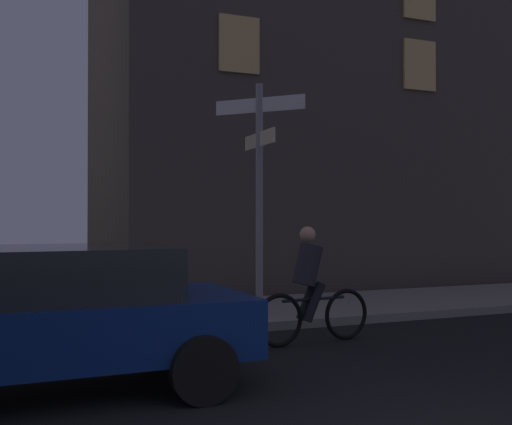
{
  "coord_description": "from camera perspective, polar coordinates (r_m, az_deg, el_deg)",
  "views": [
    {
      "loc": [
        -2.6,
        -2.36,
        1.72
      ],
      "look_at": [
        1.16,
        7.08,
        1.82
      ],
      "focal_mm": 41.8,
      "sensor_mm": 36.0,
      "label": 1
    }
  ],
  "objects": [
    {
      "name": "car_near_left",
      "position": [
        6.27,
        -18.49,
        -9.28
      ],
      "size": [
        3.98,
        2.05,
        1.44
      ],
      "color": "navy",
      "rests_on": "ground_plane"
    },
    {
      "name": "sidewalk_kerb",
      "position": [
        10.28,
        -6.88,
        -9.81
      ],
      "size": [
        40.0,
        2.91,
        0.14
      ],
      "primitive_type": "cube",
      "color": "gray",
      "rests_on": "ground_plane"
    },
    {
      "name": "building_right_block",
      "position": [
        18.56,
        8.03,
        14.62
      ],
      "size": [
        13.79,
        7.62,
        13.18
      ],
      "color": "#4C443D",
      "rests_on": "ground_plane"
    },
    {
      "name": "signpost",
      "position": [
        9.87,
        0.32,
        3.38
      ],
      "size": [
        1.15,
        1.26,
        3.81
      ],
      "color": "gray",
      "rests_on": "sidewalk_kerb"
    },
    {
      "name": "cyclist",
      "position": [
        8.27,
        5.25,
        -7.32
      ],
      "size": [
        1.82,
        0.37,
        1.61
      ],
      "color": "black",
      "rests_on": "ground_plane"
    }
  ]
}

